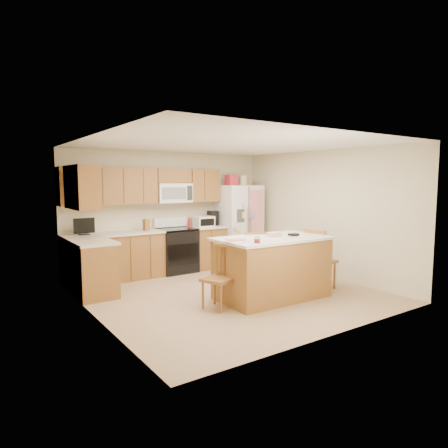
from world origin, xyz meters
TOP-DOWN VIEW (x-y plane):
  - ground at (0.00, 0.00)m, footprint 4.50×4.50m
  - room_shell at (0.00, 0.00)m, footprint 4.60×4.60m
  - cabinetry at (-0.98, 1.79)m, footprint 3.36×1.56m
  - stove at (0.00, 1.94)m, footprint 0.76×0.65m
  - refrigerator at (1.57, 1.87)m, footprint 0.90×0.79m
  - island at (0.42, -0.61)m, footprint 1.85×1.10m
  - windsor_chair_left at (-0.60, -0.57)m, footprint 0.51×0.52m
  - windsor_chair_back at (0.48, -0.04)m, footprint 0.56×0.55m
  - windsor_chair_right at (1.49, -0.66)m, footprint 0.48×0.50m

SIDE VIEW (x-z plane):
  - ground at x=0.00m, z-range 0.00..0.00m
  - windsor_chair_left at x=-0.60m, z-range -0.03..0.93m
  - stove at x=0.00m, z-range -0.09..1.04m
  - windsor_chair_back at x=0.48m, z-range -0.03..1.00m
  - windsor_chair_right at x=1.49m, z-range -0.03..1.03m
  - island at x=0.42m, z-range -0.04..1.05m
  - cabinetry at x=-0.98m, z-range -0.16..1.99m
  - refrigerator at x=1.57m, z-range -0.10..1.94m
  - room_shell at x=0.00m, z-range 0.18..2.70m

